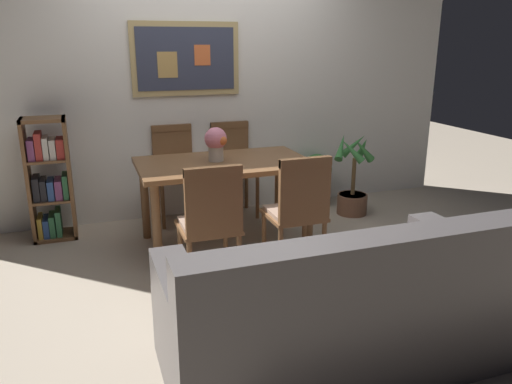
{
  "coord_description": "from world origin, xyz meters",
  "views": [
    {
      "loc": [
        -1.18,
        -3.42,
        1.66
      ],
      "look_at": [
        -0.07,
        -0.27,
        0.65
      ],
      "focal_mm": 34.75,
      "sensor_mm": 36.0,
      "label": 1
    }
  ],
  "objects": [
    {
      "name": "leather_couch",
      "position": [
        -0.02,
        -1.42,
        0.31
      ],
      "size": [
        1.8,
        0.84,
        0.84
      ],
      "color": "#514C4C",
      "rests_on": "ground_plane"
    },
    {
      "name": "wall_back_with_painting",
      "position": [
        -0.0,
        1.33,
        1.3
      ],
      "size": [
        5.2,
        0.14,
        2.6
      ],
      "color": "silver",
      "rests_on": "ground_plane"
    },
    {
      "name": "dining_chair_near_right",
      "position": [
        0.23,
        -0.34,
        0.54
      ],
      "size": [
        0.4,
        0.41,
        0.91
      ],
      "color": "brown",
      "rests_on": "ground_plane"
    },
    {
      "name": "potted_ivy",
      "position": [
        1.1,
        1.13,
        0.28
      ],
      "size": [
        0.31,
        0.32,
        0.54
      ],
      "color": "#4C4742",
      "rests_on": "ground_plane"
    },
    {
      "name": "dining_chair_near_left",
      "position": [
        -0.43,
        -0.38,
        0.54
      ],
      "size": [
        0.4,
        0.41,
        0.91
      ],
      "color": "brown",
      "rests_on": "ground_plane"
    },
    {
      "name": "potted_palm",
      "position": [
        1.3,
        0.73,
        0.29
      ],
      "size": [
        0.41,
        0.43,
        0.81
      ],
      "color": "brown",
      "rests_on": "ground_plane"
    },
    {
      "name": "flower_vase",
      "position": [
        -0.17,
        0.45,
        0.88
      ],
      "size": [
        0.19,
        0.2,
        0.28
      ],
      "color": "beige",
      "rests_on": "dining_table"
    },
    {
      "name": "dining_table",
      "position": [
        -0.11,
        0.41,
        0.62
      ],
      "size": [
        1.41,
        0.85,
        0.72
      ],
      "color": "brown",
      "rests_on": "ground_plane"
    },
    {
      "name": "ground_plane",
      "position": [
        0.0,
        0.0,
        0.0
      ],
      "size": [
        12.0,
        12.0,
        0.0
      ],
      "primitive_type": "plane",
      "color": "tan"
    },
    {
      "name": "dining_chair_far_left",
      "position": [
        -0.39,
        1.17,
        0.54
      ],
      "size": [
        0.4,
        0.41,
        0.91
      ],
      "color": "brown",
      "rests_on": "ground_plane"
    },
    {
      "name": "dining_chair_far_right",
      "position": [
        0.18,
        1.16,
        0.54
      ],
      "size": [
        0.4,
        0.41,
        0.91
      ],
      "color": "brown",
      "rests_on": "ground_plane"
    },
    {
      "name": "bookshelf",
      "position": [
        -1.5,
        1.03,
        0.52
      ],
      "size": [
        0.36,
        0.28,
        1.06
      ],
      "color": "brown",
      "rests_on": "ground_plane"
    }
  ]
}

